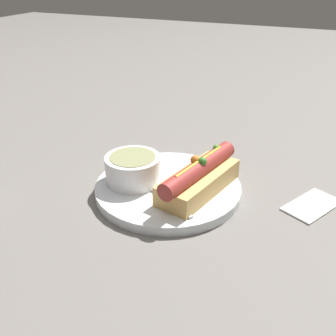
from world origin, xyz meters
name	(u,v)px	position (x,y,z in m)	size (l,w,h in m)	color
ground_plane	(168,192)	(0.00, 0.00, 0.00)	(4.00, 4.00, 0.00)	slate
dinner_plate	(168,188)	(0.00, 0.00, 0.01)	(0.25, 0.25, 0.02)	white
hot_dog	(199,177)	(0.00, -0.06, 0.04)	(0.19, 0.10, 0.06)	#DBAD60
soup_bowl	(133,168)	(-0.01, 0.06, 0.04)	(0.10, 0.10, 0.05)	white
spoon	(144,183)	(-0.02, 0.04, 0.02)	(0.10, 0.16, 0.01)	#B7B7BC
napkin	(312,205)	(0.05, -0.24, 0.00)	(0.12, 0.10, 0.01)	white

